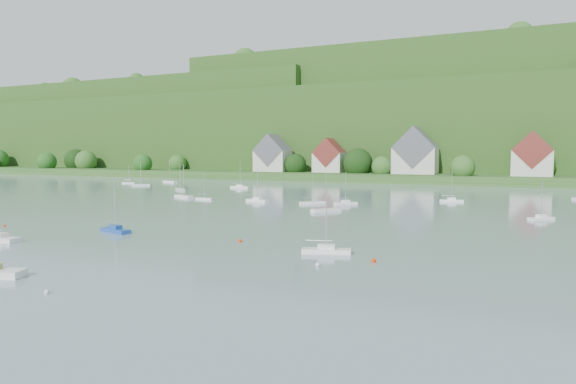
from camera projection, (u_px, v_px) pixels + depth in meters
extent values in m
cube|color=#264F1D|center=(408.00, 176.00, 207.73)|extent=(600.00, 60.00, 3.00)
cube|color=#1F4516|center=(437.00, 136.00, 274.28)|extent=(620.00, 160.00, 40.00)
cube|color=#1F4516|center=(189.00, 132.00, 322.65)|extent=(200.00, 120.00, 52.00)
cube|color=#1F4516|center=(456.00, 120.00, 264.97)|extent=(240.00, 130.00, 60.00)
sphere|color=#2F5C22|center=(86.00, 161.00, 262.92)|extent=(11.19, 11.19, 11.19)
sphere|color=#2F5C22|center=(178.00, 164.00, 244.56)|extent=(8.61, 8.61, 8.61)
sphere|color=#184615|center=(143.00, 163.00, 239.42)|extent=(9.03, 9.03, 9.03)
sphere|color=#2F5C22|center=(382.00, 167.00, 195.62)|extent=(8.19, 8.19, 8.19)
sphere|color=#2F5C22|center=(278.00, 167.00, 216.41)|extent=(6.49, 6.49, 6.49)
sphere|color=#2F5C22|center=(537.00, 164.00, 180.68)|extent=(12.16, 12.16, 12.16)
sphere|color=#2F5C22|center=(462.00, 168.00, 179.66)|extent=(8.73, 8.73, 8.73)
sphere|color=black|center=(295.00, 165.00, 212.79)|extent=(9.32, 9.32, 9.32)
sphere|color=black|center=(84.00, 162.00, 272.13)|extent=(9.50, 9.50, 9.50)
sphere|color=black|center=(76.00, 160.00, 272.46)|extent=(11.91, 11.91, 11.91)
sphere|color=#184615|center=(47.00, 162.00, 264.65)|extent=(9.91, 9.91, 9.91)
sphere|color=black|center=(358.00, 163.00, 202.01)|extent=(11.92, 11.92, 11.92)
sphere|color=#2F5C22|center=(200.00, 78.00, 279.40)|extent=(10.52, 10.52, 10.52)
sphere|color=#2F5C22|center=(73.00, 88.00, 329.33)|extent=(13.75, 13.75, 13.75)
sphere|color=#184615|center=(285.00, 82.00, 296.05)|extent=(10.29, 10.29, 10.29)
sphere|color=black|center=(136.00, 90.00, 335.45)|extent=(10.31, 10.31, 10.31)
sphere|color=black|center=(127.00, 85.00, 306.83)|extent=(8.14, 8.14, 8.14)
sphere|color=#2F5C22|center=(156.00, 91.00, 334.33)|extent=(7.15, 7.15, 7.15)
sphere|color=black|center=(76.00, 94.00, 357.59)|extent=(11.66, 11.66, 11.66)
sphere|color=black|center=(303.00, 79.00, 278.75)|extent=(7.18, 7.18, 7.18)
sphere|color=#2F5C22|center=(137.00, 81.00, 289.10)|extent=(8.89, 8.89, 8.89)
sphere|color=#184615|center=(45.00, 89.00, 323.90)|extent=(7.77, 7.77, 7.77)
sphere|color=black|center=(128.00, 90.00, 333.00)|extent=(9.97, 9.97, 9.97)
sphere|color=#184615|center=(520.00, 46.00, 236.64)|extent=(12.83, 12.83, 12.83)
sphere|color=#2F5C22|center=(348.00, 57.00, 258.04)|extent=(8.18, 8.18, 8.18)
sphere|color=#184615|center=(442.00, 61.00, 274.90)|extent=(12.73, 12.73, 12.73)
sphere|color=#184615|center=(569.00, 49.00, 245.81)|extent=(14.65, 14.65, 14.65)
sphere|color=#2F5C22|center=(519.00, 36.00, 215.24)|extent=(11.95, 11.95, 11.95)
sphere|color=#2F5C22|center=(353.00, 67.00, 290.16)|extent=(7.07, 7.07, 7.07)
sphere|color=black|center=(421.00, 51.00, 243.92)|extent=(8.21, 8.21, 8.21)
sphere|color=#2F5C22|center=(393.00, 61.00, 273.47)|extent=(12.24, 12.24, 12.24)
sphere|color=#2F5C22|center=(245.00, 61.00, 275.35)|extent=(13.65, 13.65, 13.65)
sphere|color=#184615|center=(359.00, 95.00, 277.50)|extent=(12.01, 12.01, 12.01)
sphere|color=black|center=(430.00, 93.00, 271.52)|extent=(15.72, 15.72, 15.72)
sphere|color=#184615|center=(458.00, 92.00, 261.64)|extent=(10.54, 10.54, 10.54)
sphere|color=#184615|center=(171.00, 111.00, 374.28)|extent=(8.18, 8.18, 8.18)
sphere|color=black|center=(183.00, 109.00, 358.87)|extent=(8.74, 8.74, 8.74)
sphere|color=black|center=(145.00, 106.00, 346.26)|extent=(15.38, 15.38, 15.38)
cube|color=beige|center=(273.00, 161.00, 218.32)|extent=(14.00, 10.00, 9.00)
cube|color=#54555B|center=(273.00, 150.00, 217.97)|extent=(14.00, 10.40, 14.00)
cube|color=beige|center=(329.00, 162.00, 209.79)|extent=(12.00, 9.00, 8.00)
cube|color=maroon|center=(329.00, 153.00, 209.48)|extent=(12.00, 9.36, 12.00)
cube|color=beige|center=(415.00, 161.00, 194.28)|extent=(16.00, 11.00, 10.00)
cube|color=#54555B|center=(415.00, 147.00, 193.89)|extent=(16.00, 11.44, 16.00)
cube|color=beige|center=(532.00, 163.00, 175.89)|extent=(13.00, 10.00, 9.00)
cube|color=maroon|center=(532.00, 150.00, 175.54)|extent=(13.00, 10.40, 13.00)
cube|color=#1C479B|center=(115.00, 230.00, 71.58)|extent=(5.65, 2.88, 0.54)
cube|color=#1C479B|center=(115.00, 227.00, 71.54)|extent=(2.11, 1.52, 0.50)
cylinder|color=silver|center=(115.00, 204.00, 71.29)|extent=(0.10, 0.10, 6.80)
cylinder|color=silver|center=(112.00, 222.00, 72.01)|extent=(2.91, 0.85, 0.08)
cube|color=white|center=(326.00, 251.00, 56.61)|extent=(5.61, 3.06, 0.54)
cube|color=white|center=(326.00, 247.00, 56.57)|extent=(2.12, 1.58, 0.50)
cylinder|color=silver|center=(326.00, 218.00, 56.33)|extent=(0.10, 0.10, 6.76)
cylinder|color=silver|center=(319.00, 241.00, 56.62)|extent=(2.86, 0.97, 0.08)
sphere|color=silver|center=(47.00, 294.00, 40.62)|extent=(0.44, 0.44, 0.44)
sphere|color=#E93100|center=(374.00, 262.00, 52.16)|extent=(0.50, 0.50, 0.50)
sphere|color=#E93100|center=(240.00, 242.00, 63.92)|extent=(0.48, 0.48, 0.48)
sphere|color=silver|center=(318.00, 266.00, 50.29)|extent=(0.49, 0.49, 0.49)
sphere|color=#E93100|center=(5.00, 226.00, 77.32)|extent=(0.39, 0.39, 0.39)
cube|color=white|center=(326.00, 210.00, 96.42)|extent=(4.86, 5.76, 0.59)
cylinder|color=silver|center=(326.00, 189.00, 96.11)|extent=(0.10, 0.10, 7.42)
cylinder|color=silver|center=(322.00, 204.00, 95.90)|extent=(2.00, 2.67, 0.08)
cube|color=white|center=(240.00, 187.00, 159.20)|extent=(6.56, 2.26, 0.65)
cube|color=white|center=(240.00, 185.00, 159.15)|extent=(2.34, 1.42, 0.50)
cylinder|color=silver|center=(240.00, 173.00, 158.86)|extent=(0.10, 0.10, 8.06)
cylinder|color=silver|center=(238.00, 183.00, 159.57)|extent=(3.54, 0.33, 0.08)
cube|color=white|center=(129.00, 183.00, 182.67)|extent=(4.91, 2.73, 0.47)
cylinder|color=silver|center=(129.00, 174.00, 182.42)|extent=(0.10, 0.10, 5.92)
cylinder|color=silver|center=(127.00, 180.00, 182.66)|extent=(2.50, 0.89, 0.08)
cube|color=white|center=(541.00, 219.00, 84.71)|extent=(4.33, 4.16, 0.47)
cube|color=white|center=(541.00, 216.00, 84.67)|extent=(1.83, 1.79, 0.50)
cylinder|color=silver|center=(542.00, 200.00, 84.47)|extent=(0.10, 0.10, 5.86)
cylinder|color=silver|center=(538.00, 212.00, 84.40)|extent=(1.94, 1.82, 0.08)
cube|color=white|center=(205.00, 199.00, 120.75)|extent=(4.70, 1.52, 0.46)
cylinder|color=silver|center=(204.00, 186.00, 120.51)|extent=(0.10, 0.10, 5.81)
cylinder|color=silver|center=(202.00, 194.00, 120.98)|extent=(2.56, 0.20, 0.08)
cube|color=white|center=(312.00, 203.00, 110.67)|extent=(5.16, 4.94, 0.56)
cylinder|color=silver|center=(312.00, 185.00, 110.38)|extent=(0.10, 0.10, 6.98)
cylinder|color=silver|center=(309.00, 197.00, 110.32)|extent=(2.31, 2.15, 0.08)
cube|color=white|center=(346.00, 203.00, 109.66)|extent=(4.73, 4.54, 0.51)
cube|color=white|center=(346.00, 201.00, 109.62)|extent=(2.00, 1.96, 0.50)
cylinder|color=silver|center=(346.00, 187.00, 109.39)|extent=(0.10, 0.10, 6.41)
cylinder|color=silver|center=(342.00, 198.00, 109.33)|extent=(2.12, 1.98, 0.08)
cube|color=white|center=(141.00, 185.00, 170.72)|extent=(5.50, 5.21, 0.59)
cylinder|color=silver|center=(141.00, 173.00, 170.41)|extent=(0.10, 0.10, 7.40)
cylinder|color=silver|center=(138.00, 181.00, 170.36)|extent=(2.47, 2.25, 0.08)
cube|color=white|center=(184.00, 196.00, 126.24)|extent=(6.33, 3.75, 0.61)
cylinder|color=silver|center=(184.00, 180.00, 125.91)|extent=(0.10, 0.10, 7.64)
cylinder|color=silver|center=(182.00, 191.00, 126.79)|extent=(3.18, 1.25, 0.08)
cube|color=white|center=(258.00, 201.00, 115.40)|extent=(6.08, 3.05, 0.59)
cube|color=white|center=(258.00, 198.00, 115.36)|extent=(2.27, 1.62, 0.50)
cylinder|color=silver|center=(257.00, 183.00, 115.09)|extent=(0.10, 0.10, 7.32)
cylinder|color=silver|center=(255.00, 195.00, 115.86)|extent=(3.14, 0.88, 0.08)
cube|color=white|center=(452.00, 201.00, 115.30)|extent=(5.36, 2.35, 0.52)
cube|color=white|center=(452.00, 199.00, 115.26)|extent=(1.97, 1.32, 0.50)
cylinder|color=silver|center=(452.00, 185.00, 115.02)|extent=(0.10, 0.10, 6.48)
cylinder|color=silver|center=(448.00, 196.00, 115.40)|extent=(2.82, 0.58, 0.08)
cube|color=white|center=(170.00, 182.00, 189.52)|extent=(6.55, 3.11, 0.63)
cylinder|color=silver|center=(170.00, 170.00, 189.19)|extent=(0.10, 0.10, 7.90)
cylinder|color=silver|center=(168.00, 178.00, 190.00)|extent=(3.41, 0.84, 0.08)
cube|color=white|center=(180.00, 189.00, 150.62)|extent=(5.42, 5.11, 0.58)
cylinder|color=silver|center=(180.00, 176.00, 150.32)|extent=(0.10, 0.10, 7.28)
cylinder|color=silver|center=(180.00, 185.00, 151.33)|extent=(2.43, 2.21, 0.08)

